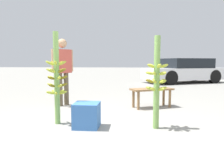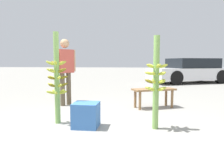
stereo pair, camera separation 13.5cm
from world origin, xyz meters
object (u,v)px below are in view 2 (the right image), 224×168
Objects in this scene: banana_stalk_left at (57,78)px; banana_stalk_center at (156,81)px; parked_car at (190,71)px; produce_crate at (86,115)px; market_bench at (154,92)px; vendor_person at (65,66)px.

banana_stalk_left is 1.07× the size of banana_stalk_center.
parked_car is 10.94× the size of produce_crate.
market_bench reaches higher than produce_crate.
banana_stalk_left is 1.49× the size of market_bench.
banana_stalk_left reaches higher than market_bench.
banana_stalk_left is at bearing 163.22° from produce_crate.
banana_stalk_center is at bearing -116.76° from market_bench.
banana_stalk_left is 0.36× the size of parked_car.
parked_car is at bearing 179.94° from vendor_person.
vendor_person is (-2.11, 1.71, 0.21)m from banana_stalk_center.
produce_crate is at bearing -177.19° from banana_stalk_center.
vendor_person is 0.37× the size of parked_car.
banana_stalk_center is at bearing -3.79° from banana_stalk_left.
market_bench is (2.19, -0.04, -0.61)m from vendor_person.
banana_stalk_center is at bearing 2.81° from produce_crate.
banana_stalk_left is 3.89× the size of produce_crate.
market_bench is at bearing 54.86° from produce_crate.
market_bench is at bearing 87.54° from banana_stalk_center.
vendor_person is at bearing 122.10° from parked_car.
vendor_person is 2.16m from produce_crate.
banana_stalk_left is 0.84m from produce_crate.
market_bench is at bearing 123.12° from vendor_person.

